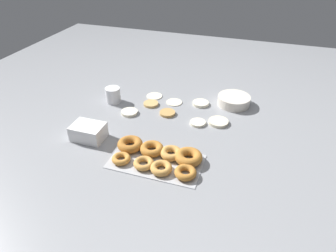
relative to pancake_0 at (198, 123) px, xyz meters
name	(u,v)px	position (x,y,z in m)	size (l,w,h in m)	color
ground_plane	(170,122)	(-0.14, -0.03, -0.01)	(3.00, 3.00, 0.00)	gray
pancake_0	(198,123)	(0.00, 0.00, 0.00)	(0.08, 0.08, 0.01)	silver
pancake_1	(154,96)	(-0.32, 0.21, 0.00)	(0.09, 0.09, 0.01)	silver
pancake_2	(167,113)	(-0.18, 0.04, 0.00)	(0.08, 0.08, 0.01)	tan
pancake_3	(174,102)	(-0.18, 0.17, 0.00)	(0.09, 0.09, 0.01)	silver
pancake_4	(201,103)	(-0.03, 0.20, 0.00)	(0.09, 0.09, 0.02)	silver
pancake_5	(129,112)	(-0.38, -0.02, 0.00)	(0.09, 0.09, 0.01)	silver
pancake_6	(151,104)	(-0.30, 0.11, 0.00)	(0.08, 0.08, 0.01)	tan
pancake_7	(218,122)	(0.10, 0.04, 0.00)	(0.10, 0.10, 0.02)	beige
donut_tray	(158,156)	(-0.10, -0.33, 0.01)	(0.40, 0.22, 0.05)	#ADAFB5
batter_bowl	(234,100)	(0.15, 0.26, 0.02)	(0.18, 0.18, 0.05)	silver
container_stack	(88,132)	(-0.46, -0.29, 0.03)	(0.15, 0.11, 0.07)	white
paper_cup	(113,95)	(-0.52, 0.08, 0.04)	(0.08, 0.08, 0.09)	white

